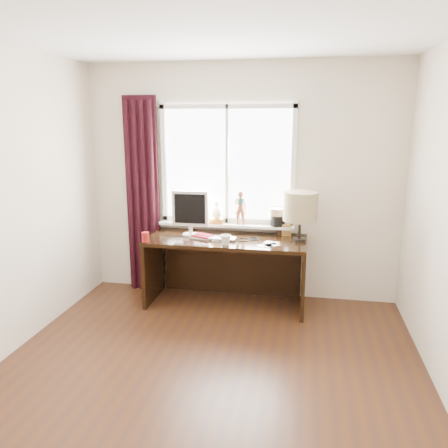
% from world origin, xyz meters
% --- Properties ---
extents(floor, '(3.50, 4.00, 0.00)m').
position_xyz_m(floor, '(0.00, 0.00, 0.00)').
color(floor, '#361E13').
rests_on(floor, ground).
extents(ceiling, '(3.50, 4.00, 0.00)m').
position_xyz_m(ceiling, '(0.00, 0.00, 2.60)').
color(ceiling, white).
rests_on(ceiling, wall_back).
extents(wall_back, '(3.50, 0.00, 2.60)m').
position_xyz_m(wall_back, '(0.00, 2.00, 1.30)').
color(wall_back, beige).
rests_on(wall_back, ground).
extents(laptop, '(0.35, 0.23, 0.03)m').
position_xyz_m(laptop, '(-0.15, 1.58, 0.76)').
color(laptop, silver).
rests_on(laptop, desk).
extents(mug, '(0.15, 0.15, 0.11)m').
position_xyz_m(mug, '(-0.06, 1.38, 0.81)').
color(mug, white).
rests_on(mug, desk).
extents(red_cup, '(0.08, 0.08, 0.10)m').
position_xyz_m(red_cup, '(-0.90, 1.35, 0.80)').
color(red_cup, maroon).
rests_on(red_cup, desk).
extents(window, '(1.52, 0.20, 1.40)m').
position_xyz_m(window, '(-0.12, 1.95, 1.31)').
color(window, white).
rests_on(window, ground).
extents(curtain, '(0.38, 0.09, 2.25)m').
position_xyz_m(curtain, '(-1.13, 1.91, 1.12)').
color(curtain, black).
rests_on(curtain, floor).
extents(desk, '(1.70, 0.70, 0.75)m').
position_xyz_m(desk, '(-0.10, 1.73, 0.51)').
color(desk, black).
rests_on(desk, floor).
extents(monitor, '(0.40, 0.18, 0.49)m').
position_xyz_m(monitor, '(-0.50, 1.69, 1.03)').
color(monitor, beige).
rests_on(monitor, desk).
extents(notebook_stack, '(0.26, 0.22, 0.03)m').
position_xyz_m(notebook_stack, '(-0.35, 1.61, 0.77)').
color(notebook_stack, beige).
rests_on(notebook_stack, desk).
extents(brush_holder, '(0.09, 0.09, 0.25)m').
position_xyz_m(brush_holder, '(0.46, 1.91, 0.81)').
color(brush_holder, black).
rests_on(brush_holder, desk).
extents(icon_frame, '(0.10, 0.03, 0.13)m').
position_xyz_m(icon_frame, '(0.53, 1.85, 0.81)').
color(icon_frame, gold).
rests_on(icon_frame, desk).
extents(table_lamp, '(0.35, 0.35, 0.52)m').
position_xyz_m(table_lamp, '(0.67, 1.66, 1.11)').
color(table_lamp, black).
rests_on(table_lamp, desk).
extents(loose_papers, '(0.25, 0.27, 0.00)m').
position_xyz_m(loose_papers, '(0.38, 1.48, 0.75)').
color(loose_papers, white).
rests_on(loose_papers, desk).
extents(desk_cables, '(0.26, 0.24, 0.01)m').
position_xyz_m(desk_cables, '(0.15, 1.63, 0.75)').
color(desk_cables, black).
rests_on(desk_cables, desk).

